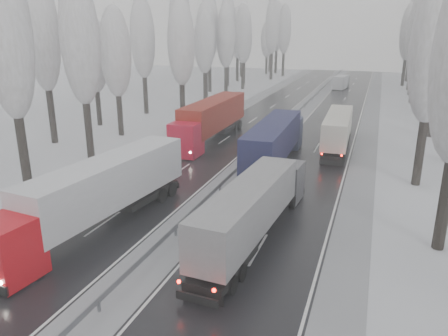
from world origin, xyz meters
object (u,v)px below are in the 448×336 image
Objects in this scene: truck_cream_box at (338,127)px; box_truck_distant at (341,82)px; truck_blue_box at (276,140)px; truck_red_red at (210,118)px; truck_red_white at (98,191)px; truck_grey_tarp at (255,205)px.

box_truck_distant is at bearing 93.09° from truck_cream_box.
truck_red_red reaches higher than truck_blue_box.
truck_red_white is (-12.23, -25.58, 0.28)m from truck_cream_box.
truck_cream_box is at bearing 60.57° from truck_blue_box.
truck_grey_tarp is at bearing -62.71° from truck_red_red.
truck_red_red is (-11.13, 21.56, 0.43)m from truck_grey_tarp.
truck_cream_box is 28.35m from truck_red_white.
truck_red_white is (-9.63, -1.85, 0.29)m from truck_grey_tarp.
truck_grey_tarp is 1.94× the size of box_truck_distant.
truck_red_red is at bearing -94.22° from box_truck_distant.
box_truck_distant is at bearing 79.30° from truck_red_red.
truck_grey_tarp is 0.84× the size of truck_red_red.
truck_red_red is at bearing -172.59° from truck_cream_box.
truck_blue_box is 58.33m from box_truck_distant.
truck_red_red reaches higher than truck_grey_tarp.
truck_grey_tarp is 1.00× the size of truck_cream_box.
truck_blue_box is 1.00× the size of truck_red_white.
truck_red_red is (-13.74, -2.17, 0.43)m from truck_cream_box.
truck_cream_box is 0.88× the size of truck_red_white.
truck_blue_box is 18.27m from truck_red_white.
truck_blue_box reaches higher than truck_cream_box.
box_truck_distant is (0.74, 58.31, -1.10)m from truck_blue_box.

